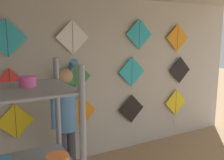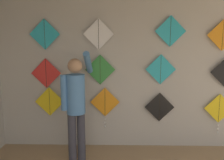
{
  "view_description": "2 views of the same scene",
  "coord_description": "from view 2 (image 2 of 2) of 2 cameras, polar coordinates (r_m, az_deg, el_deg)",
  "views": [
    {
      "loc": [
        -2.0,
        -0.24,
        2.18
      ],
      "look_at": [
        -0.07,
        3.37,
        1.43
      ],
      "focal_mm": 40.0,
      "sensor_mm": 36.0,
      "label": 1
    },
    {
      "loc": [
        -0.33,
        -0.36,
        1.93
      ],
      "look_at": [
        -0.41,
        3.37,
        1.34
      ],
      "focal_mm": 35.0,
      "sensor_mm": 36.0,
      "label": 2
    }
  ],
  "objects": [
    {
      "name": "back_panel",
      "position": [
        4.11,
        5.78,
        1.5
      ],
      "size": [
        5.86,
        0.06,
        2.8
      ],
      "primitive_type": "cube",
      "color": "#BCB7AD",
      "rests_on": "ground"
    },
    {
      "name": "kite_1",
      "position": [
        4.12,
        -1.85,
        -6.32
      ],
      "size": [
        0.55,
        0.04,
        0.76
      ],
      "color": "orange"
    },
    {
      "name": "kite_6",
      "position": [
        4.07,
        12.59,
        2.73
      ],
      "size": [
        0.55,
        0.01,
        0.55
      ],
      "color": "#28B2C6"
    },
    {
      "name": "kite_9",
      "position": [
        3.99,
        -3.53,
        11.89
      ],
      "size": [
        0.55,
        0.01,
        0.55
      ],
      "color": "white"
    },
    {
      "name": "kite_3",
      "position": [
        4.57,
        26.16,
        -7.15
      ],
      "size": [
        0.55,
        0.04,
        0.76
      ],
      "color": "yellow"
    },
    {
      "name": "shopkeeper",
      "position": [
        3.59,
        -9.38,
        -5.51
      ],
      "size": [
        0.45,
        0.7,
        1.85
      ],
      "rotation": [
        0.0,
        0.0,
        0.35
      ],
      "color": "#383842",
      "rests_on": "ground"
    },
    {
      "name": "kite_4",
      "position": [
        4.21,
        -16.86,
        1.71
      ],
      "size": [
        0.55,
        0.01,
        0.55
      ],
      "color": "red"
    },
    {
      "name": "kite_8",
      "position": [
        4.18,
        -17.19,
        11.35
      ],
      "size": [
        0.55,
        0.01,
        0.55
      ],
      "color": "#28B2C6"
    },
    {
      "name": "kite_11",
      "position": [
        4.4,
        26.95,
        10.4
      ],
      "size": [
        0.55,
        0.01,
        0.55
      ],
      "color": "orange"
    },
    {
      "name": "kite_2",
      "position": [
        4.21,
        12.29,
        -6.94
      ],
      "size": [
        0.55,
        0.01,
        0.55
      ],
      "color": "black"
    },
    {
      "name": "kite_10",
      "position": [
        4.09,
        15.03,
        12.23
      ],
      "size": [
        0.55,
        0.01,
        0.55
      ],
      "color": "#28B2C6"
    },
    {
      "name": "kite_0",
      "position": [
        4.29,
        -15.99,
        -5.44
      ],
      "size": [
        0.55,
        0.01,
        0.55
      ],
      "color": "yellow"
    },
    {
      "name": "kite_5",
      "position": [
        4.0,
        -3.11,
        2.72
      ],
      "size": [
        0.55,
        0.01,
        0.55
      ],
      "color": "#338C38"
    }
  ]
}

